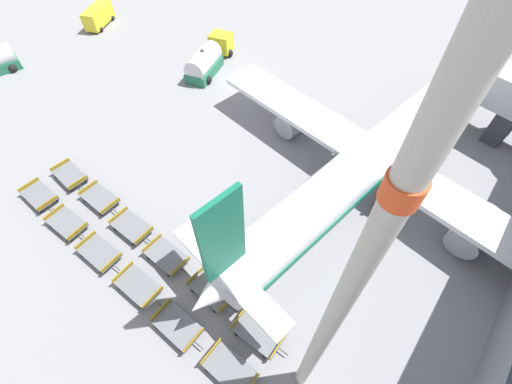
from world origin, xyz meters
TOP-DOWN VIEW (x-y plane):
  - ground_plane at (0.00, 0.00)m, footprint 500.00×500.00m
  - airplane at (18.00, -3.91)m, footprint 32.43×38.47m
  - fuel_tanker_secondary at (-4.51, -1.00)m, footprint 4.96×8.66m
  - service_van at (-23.27, -2.55)m, footprint 3.94×5.34m
  - baggage_dolly_row_near_col_a at (-1.93, -23.44)m, footprint 3.76×1.88m
  - baggage_dolly_row_near_col_b at (2.20, -23.51)m, footprint 3.81×2.00m
  - baggage_dolly_row_near_col_c at (6.29, -23.45)m, footprint 3.80×1.97m
  - baggage_dolly_row_near_col_d at (10.45, -23.28)m, footprint 3.79×1.96m
  - baggage_dolly_row_near_col_e at (14.45, -23.41)m, footprint 3.78×1.91m
  - baggage_dolly_row_near_col_f at (18.68, -23.16)m, footprint 3.77×1.90m
  - baggage_dolly_row_mid_a_col_a at (-1.95, -20.63)m, footprint 3.81×1.99m
  - baggage_dolly_row_mid_a_col_b at (2.14, -20.48)m, footprint 3.77×1.90m
  - baggage_dolly_row_mid_a_col_c at (6.32, -20.57)m, footprint 3.79×1.94m
  - baggage_dolly_row_mid_a_col_d at (10.24, -20.57)m, footprint 3.77×1.90m
  - baggage_dolly_row_mid_a_col_e at (14.50, -20.32)m, footprint 3.79×1.94m
  - baggage_dolly_row_mid_a_col_f at (18.65, -20.50)m, footprint 3.80×1.98m
  - apron_light_mast at (22.10, -20.80)m, footprint 2.00×0.78m

SIDE VIEW (x-z plane):
  - ground_plane at x=0.00m, z-range 0.00..0.00m
  - baggage_dolly_row_near_col_a at x=-1.93m, z-range 0.03..0.95m
  - baggage_dolly_row_near_col_b at x=2.20m, z-range 0.03..0.95m
  - baggage_dolly_row_near_col_c at x=6.29m, z-range 0.03..0.95m
  - baggage_dolly_row_near_col_d at x=10.45m, z-range 0.03..0.95m
  - baggage_dolly_row_near_col_e at x=14.45m, z-range 0.03..0.95m
  - baggage_dolly_row_near_col_f at x=18.68m, z-range 0.03..0.95m
  - baggage_dolly_row_mid_a_col_a at x=-1.95m, z-range 0.03..0.95m
  - baggage_dolly_row_mid_a_col_b at x=2.14m, z-range 0.03..0.95m
  - baggage_dolly_row_mid_a_col_c at x=6.32m, z-range 0.03..0.95m
  - baggage_dolly_row_mid_a_col_d at x=10.24m, z-range 0.03..0.95m
  - baggage_dolly_row_mid_a_col_e at x=14.50m, z-range 0.03..0.95m
  - baggage_dolly_row_mid_a_col_f at x=18.65m, z-range 0.03..0.95m
  - fuel_tanker_secondary at x=-4.51m, z-range -0.25..2.73m
  - service_van at x=-23.27m, z-range 0.09..2.44m
  - airplane at x=18.00m, z-range -2.35..9.09m
  - apron_light_mast at x=22.10m, z-range 1.08..23.75m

